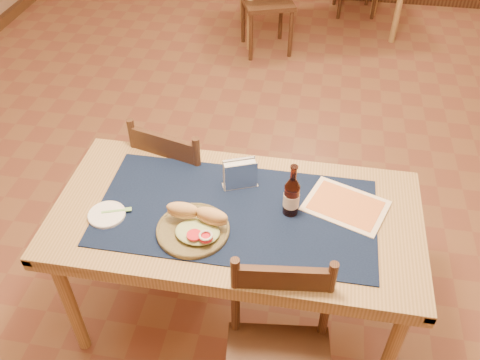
% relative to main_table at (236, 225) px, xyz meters
% --- Properties ---
extents(main_table, '(1.60, 0.80, 0.75)m').
position_rel_main_table_xyz_m(main_table, '(0.00, 0.00, 0.00)').
color(main_table, tan).
rests_on(main_table, ground).
extents(placemat, '(1.20, 0.60, 0.01)m').
position_rel_main_table_xyz_m(placemat, '(0.00, 0.00, 0.09)').
color(placemat, '#0F1B38').
rests_on(placemat, main_table).
extents(baseboard, '(6.00, 7.00, 0.10)m').
position_rel_main_table_xyz_m(baseboard, '(0.00, 0.80, -0.62)').
color(baseboard, '#462D19').
rests_on(baseboard, ground).
extents(chair_main_far, '(0.51, 0.51, 0.91)m').
position_rel_main_table_xyz_m(chair_main_far, '(-0.37, 0.47, -0.20)').
color(chair_main_far, '#462D19').
rests_on(chair_main_far, ground).
extents(sandwich_plate, '(0.31, 0.31, 0.12)m').
position_rel_main_table_xyz_m(sandwich_plate, '(-0.15, -0.14, 0.12)').
color(sandwich_plate, brown).
rests_on(sandwich_plate, placemat).
extents(side_plate, '(0.16, 0.16, 0.01)m').
position_rel_main_table_xyz_m(side_plate, '(-0.54, -0.12, 0.10)').
color(side_plate, white).
rests_on(side_plate, placemat).
extents(fork, '(0.13, 0.06, 0.00)m').
position_rel_main_table_xyz_m(fork, '(-0.50, -0.09, 0.10)').
color(fork, '#7FC56C').
rests_on(fork, side_plate).
extents(beer_bottle, '(0.07, 0.07, 0.26)m').
position_rel_main_table_xyz_m(beer_bottle, '(0.23, 0.04, 0.18)').
color(beer_bottle, '#43160C').
rests_on(beer_bottle, placemat).
extents(napkin_holder, '(0.17, 0.11, 0.14)m').
position_rel_main_table_xyz_m(napkin_holder, '(-0.01, 0.17, 0.15)').
color(napkin_holder, silver).
rests_on(napkin_holder, placemat).
extents(menu_card, '(0.40, 0.35, 0.01)m').
position_rel_main_table_xyz_m(menu_card, '(0.47, 0.11, 0.09)').
color(menu_card, '#FFE7C0').
rests_on(menu_card, placemat).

